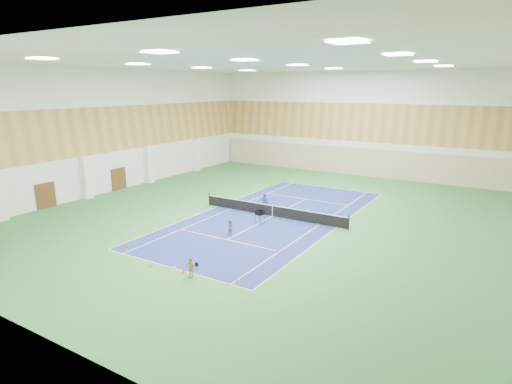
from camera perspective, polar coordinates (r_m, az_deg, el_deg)
ground at (r=34.70m, az=2.20°, el=-3.26°), size 40.00×40.00×0.00m
room_shell at (r=33.43m, az=2.30°, el=6.61°), size 36.00×40.00×12.00m
wood_cladding at (r=33.24m, az=2.33°, el=10.04°), size 36.00×40.00×8.00m
ceiling_light_grid at (r=33.20m, az=2.40°, el=16.80°), size 21.40×25.40×0.06m
court_surface at (r=34.70m, az=2.20°, el=-3.25°), size 10.97×23.77×0.01m
tennis_balls_scatter at (r=34.69m, az=2.20°, el=-3.19°), size 10.57×22.77×0.07m
tennis_net at (r=34.54m, az=2.21°, el=-2.39°), size 12.80×0.10×1.10m
back_curtain at (r=52.04m, az=12.95°, el=3.99°), size 35.40×0.16×3.20m
door_left_a at (r=41.03m, az=-26.23°, el=-0.42°), size 0.08×1.80×2.20m
door_left_b at (r=45.64m, az=-17.82°, el=1.68°), size 0.08×1.80×2.20m
coach at (r=35.49m, az=1.13°, el=-1.45°), size 0.72×0.61×1.68m
child_court at (r=30.13m, az=-3.47°, el=-4.78°), size 0.58×0.46×1.19m
child_apron at (r=24.06m, az=-8.71°, el=-9.93°), size 0.68×0.29×1.15m
ball_cart at (r=32.87m, az=0.51°, el=-3.32°), size 0.64×0.64×1.00m
cone_svc_a at (r=31.55m, az=-9.24°, el=-5.00°), size 0.20×0.20×0.22m
cone_svc_b at (r=30.63m, az=-5.96°, el=-5.50°), size 0.18×0.18×0.20m
cone_svc_c at (r=29.01m, az=-1.95°, el=-6.53°), size 0.20×0.20×0.22m
cone_svc_d at (r=27.37m, az=2.80°, el=-7.79°), size 0.23×0.23×0.25m
cone_base_a at (r=28.69m, az=-16.91°, el=-7.40°), size 0.19×0.19×0.21m
cone_base_b at (r=26.05m, az=-13.88°, el=-9.42°), size 0.18×0.18×0.20m
cone_base_c at (r=24.86m, az=-9.65°, el=-10.29°), size 0.23×0.23×0.25m
cone_base_d at (r=23.32m, az=-2.58°, el=-11.83°), size 0.21×0.21×0.23m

